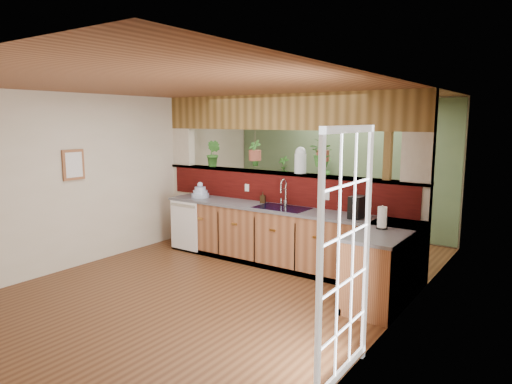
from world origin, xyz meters
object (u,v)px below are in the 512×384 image
Objects in this scene: soap_dispenser at (263,197)px; faucet at (284,191)px; paper_towel at (382,218)px; dish_stack at (200,193)px; glass_jar at (300,160)px; coffee_maker at (357,208)px; shelving_console at (310,206)px.

faucet is at bearing -2.37° from soap_dispenser.
paper_towel is at bearing -16.25° from soap_dispenser.
glass_jar reaches higher than dish_stack.
coffee_maker is (1.67, -0.23, 0.05)m from soap_dispenser.
faucet reaches higher than shelving_console.
glass_jar reaches higher than faucet.
faucet is 0.43m from soap_dispenser.
glass_jar reaches higher than paper_towel.
shelving_console is at bearing 97.34° from soap_dispenser.
glass_jar is at bearing -48.86° from shelving_console.
dish_stack is 0.74× the size of glass_jar.
soap_dispenser is at bearing -160.55° from glass_jar.
soap_dispenser is at bearing 163.75° from paper_towel.
paper_towel is at bearing -7.82° from dish_stack.
glass_jar reaches higher than soap_dispenser.
coffee_maker reaches higher than dish_stack.
soap_dispenser is at bearing -65.13° from shelving_console.
coffee_maker is 1.31m from glass_jar.
faucet is 1.86m from paper_towel.
soap_dispenser is at bearing 175.56° from coffee_maker.
faucet is 1.44× the size of paper_towel.
glass_jar is (0.56, 0.20, 0.61)m from soap_dispenser.
coffee_maker is (1.27, -0.21, -0.09)m from faucet.
paper_towel is (3.33, -0.46, 0.05)m from dish_stack.
glass_jar is at bearing 152.65° from paper_towel.
shelving_console is at bearing 133.11° from coffee_maker.
coffee_maker is at bearing -7.72° from soap_dispenser.
dish_stack is at bearing -167.93° from glass_jar.
glass_jar is (0.16, 0.21, 0.47)m from faucet.
faucet is 2.31m from shelving_console.
shelving_console is (-0.67, 2.11, -0.62)m from faucet.
paper_towel is at bearing -36.13° from coffee_maker.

